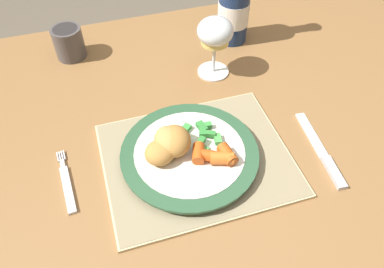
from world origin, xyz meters
TOP-DOWN VIEW (x-y plane):
  - dining_table at (0.00, 0.00)m, footprint 1.31×0.91m
  - placemat at (-0.03, -0.06)m, footprint 0.34×0.27m
  - dinner_plate at (-0.05, -0.06)m, footprint 0.25×0.25m
  - breaded_croquettes at (-0.08, -0.05)m, footprint 0.11×0.09m
  - green_beans_pile at (-0.01, -0.03)m, footprint 0.07×0.08m
  - glazed_carrots at (-0.01, -0.09)m, footprint 0.08×0.06m
  - fork at (-0.27, -0.05)m, footprint 0.03×0.14m
  - table_knife at (0.19, -0.12)m, footprint 0.03×0.19m
  - wine_glass at (0.08, 0.17)m, footprint 0.08×0.08m
  - bottle at (0.17, 0.28)m, footprint 0.07×0.07m
  - drinking_cup at (-0.22, 0.33)m, footprint 0.07×0.07m

SIDE VIEW (x-z plane):
  - dining_table at x=0.00m, z-range 0.28..1.02m
  - fork at x=-0.27m, z-range 0.74..0.75m
  - table_knife at x=0.19m, z-range 0.74..0.75m
  - placemat at x=-0.03m, z-range 0.74..0.75m
  - dinner_plate at x=-0.05m, z-range 0.75..0.77m
  - green_beans_pile at x=-0.01m, z-range 0.77..0.78m
  - glazed_carrots at x=-0.01m, z-range 0.77..0.79m
  - drinking_cup at x=-0.22m, z-range 0.74..0.82m
  - breaded_croquettes at x=-0.08m, z-range 0.76..0.81m
  - wine_glass at x=0.08m, z-range 0.77..0.91m
  - bottle at x=0.17m, z-range 0.70..0.98m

